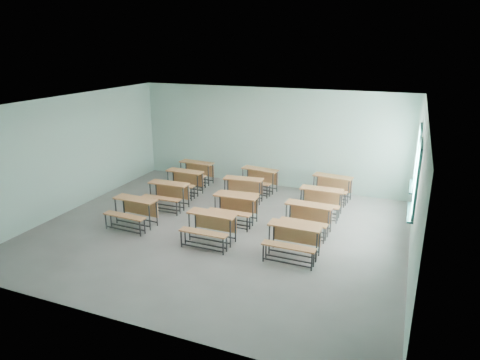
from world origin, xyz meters
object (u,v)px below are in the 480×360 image
at_px(desk_unit_r1c2, 308,214).
at_px(desk_unit_r3c0, 195,170).
at_px(desk_unit_r0c1, 210,224).
at_px(desk_unit_r1c0, 167,192).
at_px(desk_unit_r1c1, 234,205).
at_px(desk_unit_r0c2, 293,237).
at_px(desk_unit_r3c2, 331,184).
at_px(desk_unit_r3c1, 258,177).
at_px(desk_unit_r0c0, 133,208).
at_px(desk_unit_r2c0, 183,179).
at_px(desk_unit_r2c1, 242,187).
at_px(desk_unit_r2c2, 321,198).

bearing_deg(desk_unit_r1c2, desk_unit_r3c0, 153.27).
height_order(desk_unit_r0c1, desk_unit_r3c0, same).
xyz_separation_m(desk_unit_r1c0, desk_unit_r1c1, (2.18, -0.24, 0.00)).
distance_m(desk_unit_r0c2, desk_unit_r3c2, 3.95).
height_order(desk_unit_r0c1, desk_unit_r3c1, same).
height_order(desk_unit_r0c0, desk_unit_r1c0, same).
bearing_deg(desk_unit_r1c2, desk_unit_r2c0, 164.28).
xyz_separation_m(desk_unit_r1c1, desk_unit_r2c1, (-0.35, 1.44, 0.00)).
xyz_separation_m(desk_unit_r0c1, desk_unit_r0c2, (1.99, 0.05, 0.00)).
bearing_deg(desk_unit_r3c2, desk_unit_r1c0, -143.27).
bearing_deg(desk_unit_r3c2, desk_unit_r2c1, -145.91).
relative_size(desk_unit_r1c2, desk_unit_r3c0, 0.98).
relative_size(desk_unit_r1c0, desk_unit_r3c1, 0.94).
relative_size(desk_unit_r3c1, desk_unit_r3c2, 1.01).
height_order(desk_unit_r1c1, desk_unit_r3c0, same).
xyz_separation_m(desk_unit_r0c1, desk_unit_r2c1, (-0.29, 2.77, 0.00)).
bearing_deg(desk_unit_r1c0, desk_unit_r2c1, 31.70).
distance_m(desk_unit_r0c1, desk_unit_r1c1, 1.34).
bearing_deg(desk_unit_r3c0, desk_unit_r3c2, 5.51).
relative_size(desk_unit_r2c0, desk_unit_r3c0, 0.98).
bearing_deg(desk_unit_r2c2, desk_unit_r0c2, -90.96).
xyz_separation_m(desk_unit_r1c0, desk_unit_r3c1, (1.93, 2.32, 0.00)).
bearing_deg(desk_unit_r3c0, desk_unit_r2c0, -78.81).
distance_m(desk_unit_r1c0, desk_unit_r2c0, 1.24).
bearing_deg(desk_unit_r2c0, desk_unit_r0c0, -87.35).
bearing_deg(desk_unit_r2c2, desk_unit_r3c0, 165.51).
relative_size(desk_unit_r1c0, desk_unit_r2c2, 1.02).
bearing_deg(desk_unit_r1c1, desk_unit_r2c0, 147.83).
height_order(desk_unit_r0c0, desk_unit_r2c2, same).
height_order(desk_unit_r1c0, desk_unit_r2c2, same).
relative_size(desk_unit_r0c0, desk_unit_r1c2, 1.01).
xyz_separation_m(desk_unit_r0c1, desk_unit_r3c0, (-2.43, 3.86, 0.00)).
bearing_deg(desk_unit_r2c1, desk_unit_r1c1, -82.18).
distance_m(desk_unit_r0c2, desk_unit_r3c0, 5.84).
bearing_deg(desk_unit_r0c0, desk_unit_r1c0, 87.30).
bearing_deg(desk_unit_r0c2, desk_unit_r1c0, 160.02).
xyz_separation_m(desk_unit_r2c0, desk_unit_r3c1, (2.10, 1.09, 0.00)).
bearing_deg(desk_unit_r1c2, desk_unit_r1c0, -179.98).
xyz_separation_m(desk_unit_r1c0, desk_unit_r2c1, (1.83, 1.19, 0.00)).
relative_size(desk_unit_r2c2, desk_unit_r3c0, 0.96).
xyz_separation_m(desk_unit_r1c2, desk_unit_r3c1, (-2.18, 2.48, 0.00)).
relative_size(desk_unit_r1c1, desk_unit_r3c1, 0.93).
distance_m(desk_unit_r1c1, desk_unit_r3c0, 3.54).
distance_m(desk_unit_r0c0, desk_unit_r1c1, 2.60).
distance_m(desk_unit_r0c0, desk_unit_r1c0, 1.45).
distance_m(desk_unit_r3c0, desk_unit_r3c1, 2.24).
bearing_deg(desk_unit_r2c1, desk_unit_r2c2, -7.28).
bearing_deg(desk_unit_r3c2, desk_unit_r2c0, -157.92).
height_order(desk_unit_r1c0, desk_unit_r1c1, same).
bearing_deg(desk_unit_r0c2, desk_unit_r3c1, 120.00).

